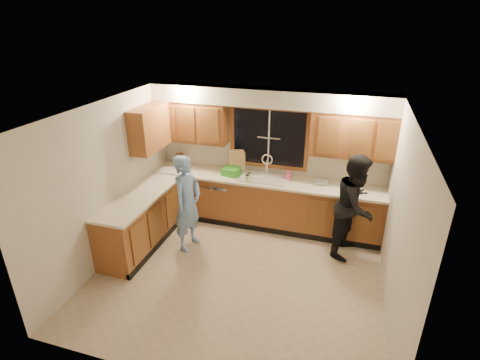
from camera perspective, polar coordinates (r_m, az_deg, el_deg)
name	(u,v)px	position (r m, az deg, el deg)	size (l,w,h in m)	color
floor	(238,275)	(5.87, -0.36, -14.26)	(4.20, 4.20, 0.00)	#B7A48D
ceiling	(237,113)	(4.74, -0.44, 10.16)	(4.20, 4.20, 0.00)	silver
wall_back	(268,156)	(6.87, 4.36, 3.67)	(4.20, 4.20, 0.00)	beige
wall_left	(107,183)	(6.09, -19.61, -0.50)	(3.80, 3.80, 0.00)	beige
wall_right	(400,225)	(5.05, 23.14, -6.33)	(3.80, 3.80, 0.00)	beige
base_cabinets_back	(263,203)	(6.93, 3.59, -3.45)	(4.20, 0.60, 0.88)	brown
base_cabinets_left	(142,221)	(6.54, -14.73, -6.06)	(0.60, 1.90, 0.88)	brown
countertop_back	(264,180)	(6.71, 3.66, -0.03)	(4.20, 0.63, 0.04)	#F1EACB
countertop_left	(140,197)	(6.32, -15.05, -2.47)	(0.63, 1.90, 0.04)	#F1EACB
upper_cabinets_left	(191,122)	(6.97, -7.42, 8.83)	(1.35, 0.33, 0.75)	brown
upper_cabinets_right	(353,135)	(6.38, 16.81, 6.55)	(1.35, 0.33, 0.75)	brown
upper_cabinets_return	(150,128)	(6.68, -13.61, 7.66)	(0.33, 0.90, 0.75)	brown
soffit	(268,98)	(6.40, 4.31, 12.41)	(4.20, 0.35, 0.30)	silver
window_frame	(269,138)	(6.74, 4.43, 6.43)	(1.44, 0.03, 1.14)	black
sink	(264,182)	(6.75, 3.69, -0.24)	(0.86, 0.52, 0.57)	silver
dishwasher	(220,198)	(7.15, -3.07, -2.78)	(0.60, 0.56, 0.82)	white
stove	(123,238)	(6.14, -17.46, -8.48)	(0.58, 0.75, 0.90)	white
man	(188,203)	(6.15, -8.00, -3.48)	(0.60, 0.39, 1.64)	#739FD9
woman	(355,206)	(6.19, 17.14, -3.80)	(0.83, 0.65, 1.71)	black
knife_block	(180,159)	(7.38, -9.14, 3.12)	(0.13, 0.10, 0.23)	brown
cutting_board	(237,160)	(6.98, -0.46, 2.99)	(0.31, 0.02, 0.41)	tan
dish_crate	(231,171)	(6.85, -1.33, 1.33)	(0.29, 0.27, 0.14)	green
soap_bottle	(288,175)	(6.69, 7.39, 0.78)	(0.09, 0.09, 0.19)	pink
bowl	(321,182)	(6.65, 12.22, -0.37)	(0.23, 0.23, 0.06)	silver
can_left	(247,179)	(6.55, 1.13, 0.21)	(0.07, 0.07, 0.13)	beige
can_right	(249,176)	(6.64, 1.42, 0.54)	(0.07, 0.07, 0.13)	beige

